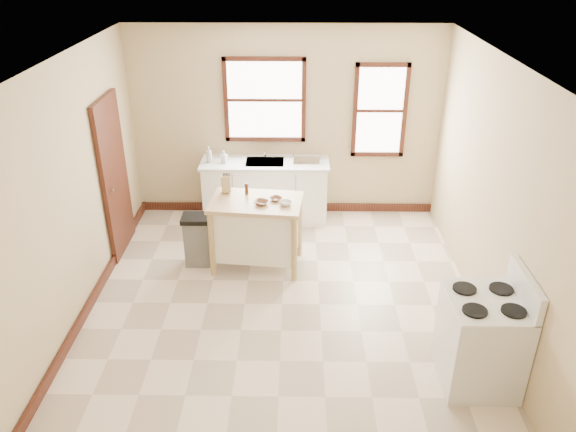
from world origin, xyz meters
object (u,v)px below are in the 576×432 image
(soap_bottle_b, at_px, (224,156))
(bowl_b, at_px, (276,199))
(trash_bin, at_px, (198,240))
(bowl_a, at_px, (261,203))
(pepper_grinder, at_px, (247,189))
(gas_stove, at_px, (483,329))
(knife_block, at_px, (226,185))
(dish_rack, at_px, (307,158))
(bowl_c, at_px, (285,203))
(soap_bottle_a, at_px, (209,154))
(kitchen_island, at_px, (257,233))

(soap_bottle_b, distance_m, bowl_b, 1.51)
(soap_bottle_b, relative_size, bowl_b, 1.22)
(bowl_b, height_order, trash_bin, bowl_b)
(bowl_a, xyz_separation_m, bowl_b, (0.18, 0.12, -0.00))
(pepper_grinder, relative_size, gas_stove, 0.13)
(knife_block, xyz_separation_m, bowl_b, (0.64, -0.23, -0.08))
(bowl_b, bearing_deg, dish_rack, 73.30)
(bowl_b, relative_size, bowl_c, 0.97)
(bowl_b, bearing_deg, trash_bin, 179.71)
(dish_rack, bearing_deg, soap_bottle_b, -174.46)
(knife_block, distance_m, bowl_c, 0.85)
(soap_bottle_a, bearing_deg, pepper_grinder, -73.01)
(trash_bin, bearing_deg, knife_block, 29.91)
(kitchen_island, bearing_deg, soap_bottle_a, 126.14)
(bowl_b, bearing_deg, knife_block, 160.60)
(dish_rack, distance_m, kitchen_island, 1.58)
(kitchen_island, xyz_separation_m, bowl_a, (0.07, -0.10, 0.48))
(dish_rack, relative_size, bowl_b, 2.77)
(dish_rack, bearing_deg, pepper_grinder, -120.71)
(soap_bottle_a, bearing_deg, bowl_a, -71.85)
(bowl_c, bearing_deg, knife_block, 154.69)
(knife_block, distance_m, gas_stove, 3.53)
(gas_stove, bearing_deg, kitchen_island, 137.40)
(trash_bin, distance_m, gas_stove, 3.67)
(knife_block, height_order, bowl_a, knife_block)
(soap_bottle_a, relative_size, dish_rack, 0.58)
(soap_bottle_a, relative_size, bowl_c, 1.55)
(soap_bottle_a, bearing_deg, gas_stove, -60.78)
(pepper_grinder, distance_m, gas_stove, 3.30)
(kitchen_island, xyz_separation_m, knife_block, (-0.40, 0.25, 0.56))
(trash_bin, height_order, gas_stove, gas_stove)
(knife_block, height_order, bowl_c, knife_block)
(bowl_a, bearing_deg, pepper_grinder, 124.86)
(gas_stove, bearing_deg, bowl_b, 133.79)
(bowl_a, xyz_separation_m, gas_stove, (2.17, -1.97, -0.35))
(dish_rack, height_order, pepper_grinder, pepper_grinder)
(soap_bottle_b, height_order, bowl_c, soap_bottle_b)
(soap_bottle_b, bearing_deg, gas_stove, -27.71)
(bowl_c, distance_m, trash_bin, 1.30)
(bowl_a, height_order, trash_bin, bowl_a)
(soap_bottle_a, height_order, bowl_b, soap_bottle_a)
(soap_bottle_a, height_order, bowl_a, soap_bottle_a)
(soap_bottle_b, bearing_deg, bowl_c, -34.58)
(soap_bottle_a, xyz_separation_m, dish_rack, (1.40, 0.05, -0.07))
(soap_bottle_a, xyz_separation_m, trash_bin, (-0.01, -1.28, -0.69))
(dish_rack, height_order, knife_block, knife_block)
(dish_rack, height_order, bowl_c, dish_rack)
(soap_bottle_b, xyz_separation_m, bowl_c, (0.91, -1.42, -0.06))
(pepper_grinder, height_order, bowl_c, pepper_grinder)
(kitchen_island, distance_m, gas_stove, 3.05)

